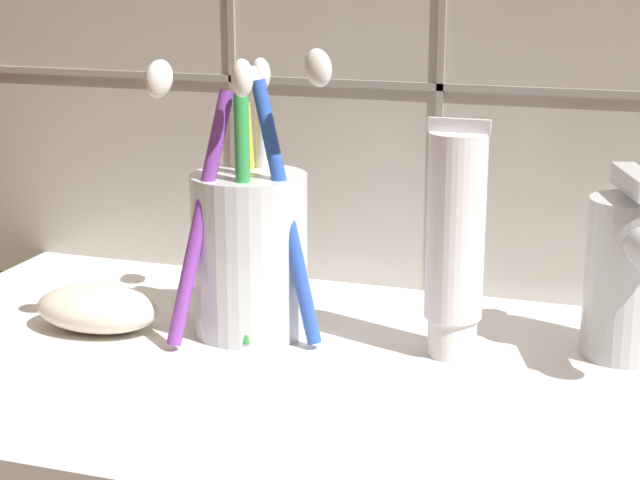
{
  "coord_description": "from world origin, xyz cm",
  "views": [
    {
      "loc": [
        17.05,
        -55.77,
        25.79
      ],
      "look_at": [
        -2.33,
        1.67,
        9.18
      ],
      "focal_mm": 60.0,
      "sensor_mm": 36.0,
      "label": 1
    }
  ],
  "objects_px": {
    "toothbrush_cup": "(250,244)",
    "toothpaste_tube": "(455,241)",
    "soap_bar": "(98,309)",
    "sink_faucet": "(631,272)"
  },
  "relations": [
    {
      "from": "toothbrush_cup",
      "to": "toothpaste_tube",
      "type": "height_order",
      "value": "toothbrush_cup"
    },
    {
      "from": "soap_bar",
      "to": "toothpaste_tube",
      "type": "bearing_deg",
      "value": 7.48
    },
    {
      "from": "toothbrush_cup",
      "to": "sink_faucet",
      "type": "relative_size",
      "value": 1.64
    },
    {
      "from": "toothbrush_cup",
      "to": "soap_bar",
      "type": "height_order",
      "value": "toothbrush_cup"
    },
    {
      "from": "toothpaste_tube",
      "to": "sink_faucet",
      "type": "height_order",
      "value": "toothpaste_tube"
    },
    {
      "from": "sink_faucet",
      "to": "soap_bar",
      "type": "xyz_separation_m",
      "value": [
        -0.32,
        -0.06,
        -0.04
      ]
    },
    {
      "from": "toothbrush_cup",
      "to": "toothpaste_tube",
      "type": "relative_size",
      "value": 1.28
    },
    {
      "from": "toothbrush_cup",
      "to": "toothpaste_tube",
      "type": "bearing_deg",
      "value": 0.27
    },
    {
      "from": "sink_faucet",
      "to": "toothbrush_cup",
      "type": "bearing_deg",
      "value": -101.51
    },
    {
      "from": "toothbrush_cup",
      "to": "soap_bar",
      "type": "relative_size",
      "value": 2.2
    }
  ]
}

